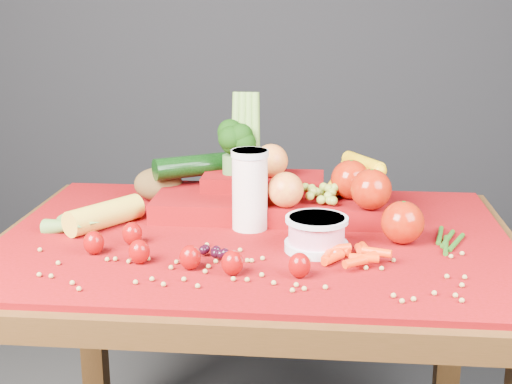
# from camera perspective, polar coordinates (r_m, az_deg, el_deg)

# --- Properties ---
(table) EXTENTS (1.10, 0.80, 0.75)m
(table) POSITION_cam_1_polar(r_m,az_deg,el_deg) (1.53, -0.07, -7.25)
(table) COLOR #38230C
(table) RESTS_ON ground
(red_cloth) EXTENTS (1.05, 0.75, 0.01)m
(red_cloth) POSITION_cam_1_polar(r_m,az_deg,el_deg) (1.49, -0.07, -3.68)
(red_cloth) COLOR maroon
(red_cloth) RESTS_ON table
(milk_glass) EXTENTS (0.08, 0.08, 0.17)m
(milk_glass) POSITION_cam_1_polar(r_m,az_deg,el_deg) (1.51, -0.50, 0.41)
(milk_glass) COLOR silver
(milk_glass) RESTS_ON red_cloth
(yogurt_bowl) EXTENTS (0.13, 0.13, 0.07)m
(yogurt_bowl) POSITION_cam_1_polar(r_m,az_deg,el_deg) (1.40, 4.86, -3.25)
(yogurt_bowl) COLOR silver
(yogurt_bowl) RESTS_ON red_cloth
(strawberry_scatter) EXTENTS (0.44, 0.18, 0.05)m
(strawberry_scatter) POSITION_cam_1_polar(r_m,az_deg,el_deg) (1.34, -6.20, -4.67)
(strawberry_scatter) COLOR maroon
(strawberry_scatter) RESTS_ON red_cloth
(dark_grape_cluster) EXTENTS (0.06, 0.05, 0.03)m
(dark_grape_cluster) POSITION_cam_1_polar(r_m,az_deg,el_deg) (1.36, -3.35, -4.85)
(dark_grape_cluster) COLOR black
(dark_grape_cluster) RESTS_ON red_cloth
(soybean_scatter) EXTENTS (0.84, 0.24, 0.01)m
(soybean_scatter) POSITION_cam_1_polar(r_m,az_deg,el_deg) (1.30, -0.91, -6.15)
(soybean_scatter) COLOR tan
(soybean_scatter) RESTS_ON red_cloth
(corn_ear) EXTENTS (0.25, 0.27, 0.06)m
(corn_ear) POSITION_cam_1_polar(r_m,az_deg,el_deg) (1.55, -13.70, -2.35)
(corn_ear) COLOR yellow
(corn_ear) RESTS_ON red_cloth
(potato) EXTENTS (0.12, 0.09, 0.08)m
(potato) POSITION_cam_1_polar(r_m,az_deg,el_deg) (1.74, -7.81, 0.61)
(potato) COLOR brown
(potato) RESTS_ON red_cloth
(baby_carrot_pile) EXTENTS (0.17, 0.17, 0.03)m
(baby_carrot_pile) POSITION_cam_1_polar(r_m,az_deg,el_deg) (1.35, 7.86, -4.91)
(baby_carrot_pile) COLOR #F23408
(baby_carrot_pile) RESTS_ON red_cloth
(green_bean_pile) EXTENTS (0.14, 0.12, 0.01)m
(green_bean_pile) POSITION_cam_1_polar(r_m,az_deg,el_deg) (1.50, 15.04, -3.75)
(green_bean_pile) COLOR #1F5413
(green_bean_pile) RESTS_ON red_cloth
(produce_mound) EXTENTS (0.61, 0.39, 0.27)m
(produce_mound) POSITION_cam_1_polar(r_m,az_deg,el_deg) (1.61, 2.26, 0.28)
(produce_mound) COLOR maroon
(produce_mound) RESTS_ON red_cloth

